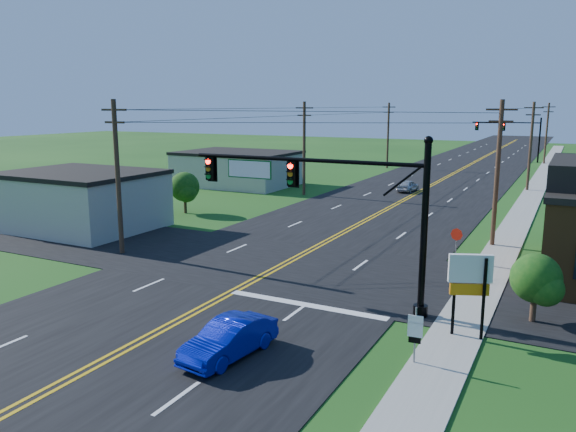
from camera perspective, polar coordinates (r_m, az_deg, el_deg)
The scene contains 21 objects.
ground at distance 21.73m, azimuth -16.37°, elevation -12.76°, with size 260.00×260.00×0.00m, color #164112.
road_main at distance 66.26m, azimuth 14.77°, elevation 3.34°, with size 16.00×220.00×0.04m, color black.
road_cross at distance 30.93m, azimuth -0.91°, elevation -5.02°, with size 70.00×10.00×0.04m, color black.
sidewalk at distance 54.98m, azimuth 23.18°, elevation 1.27°, with size 2.00×160.00×0.08m, color gray.
signal_mast_main at distance 24.51m, azimuth 3.61°, elevation 2.00°, with size 11.30×0.60×7.48m.
signal_mast_far at distance 94.76m, azimuth 21.58°, elevation 7.94°, with size 10.98×0.60×7.48m.
cream_bldg_near at distance 42.42m, azimuth -20.29°, elevation 1.55°, with size 10.20×8.20×4.10m.
cream_bldg_far at distance 62.12m, azimuth -5.11°, elevation 4.87°, with size 12.20×9.20×3.70m.
utility_pole_left_a at distance 33.95m, azimuth -16.92°, elevation 4.06°, with size 1.80×0.28×9.00m.
utility_pole_left_b at distance 54.65m, azimuth 1.65°, elevation 7.06°, with size 1.80×0.28×9.00m.
utility_pole_left_c at distance 79.83m, azimuth 10.13°, elevation 8.20°, with size 1.80×0.28×9.00m.
utility_pole_right_a at distance 36.64m, azimuth 20.50°, elevation 4.32°, with size 1.80×0.28×9.00m.
utility_pole_right_b at distance 62.45m, azimuth 23.43°, elevation 6.67°, with size 1.80×0.28×9.00m.
utility_pole_right_c at distance 92.37m, azimuth 24.79°, elevation 7.74°, with size 1.80×0.28×9.00m.
shrub_corner at distance 24.67m, azimuth 23.87°, elevation -5.81°, with size 2.00×2.00×2.86m.
tree_left at distance 46.21m, azimuth -10.46°, elevation 2.93°, with size 2.40×2.40×3.37m.
blue_car at distance 20.05m, azimuth -5.99°, elevation -12.40°, with size 1.38×3.97×1.31m, color #0814AE.
distant_car at distance 58.23m, azimuth 12.06°, elevation 3.00°, with size 1.42×3.53×1.20m, color #ACACB1.
route_sign at distance 19.70m, azimuth 12.79°, elevation -11.38°, with size 0.51×0.09×2.04m.
stop_sign at distance 32.47m, azimuth 16.74°, elevation -2.15°, with size 0.69×0.23×1.98m.
pylon_sign at distance 21.93m, azimuth 18.01°, elevation -5.97°, with size 1.56×0.80×3.28m.
Camera 1 is at (14.00, -14.19, 8.66)m, focal length 35.00 mm.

